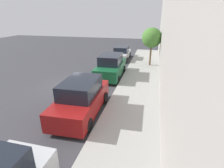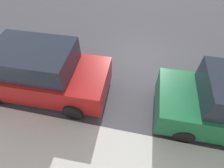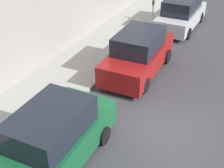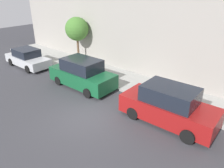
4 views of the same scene
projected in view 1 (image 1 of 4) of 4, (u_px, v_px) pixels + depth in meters
The scene contains 6 objects.
ground_plane at pixel (71, 87), 13.55m from camera, with size 60.00×60.00×0.00m, color #38383D.
sidewalk at pixel (136, 92), 12.43m from camera, with size 3.10×32.00×0.15m.
parked_suv_second at pixel (81, 98), 9.62m from camera, with size 2.10×4.86×1.98m.
parked_suv_third at pixel (111, 66), 15.48m from camera, with size 2.08×4.84×1.98m.
parked_sedan_fourth at pixel (121, 53), 21.61m from camera, with size 1.92×4.52×1.54m.
street_tree at pixel (152, 38), 17.75m from camera, with size 2.01×2.01×3.87m.
Camera 1 is at (6.00, -11.42, 5.23)m, focal length 28.00 mm.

